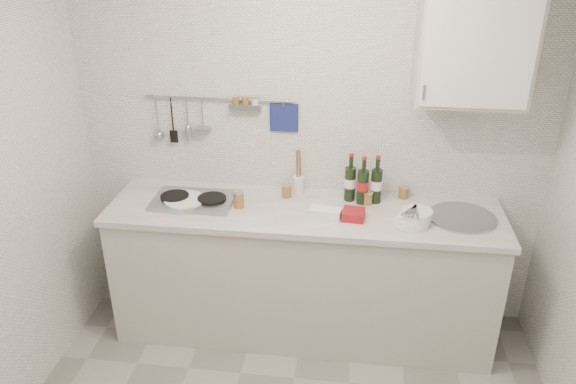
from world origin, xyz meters
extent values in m
cube|color=silver|center=(0.00, 1.40, 1.25)|extent=(3.00, 0.02, 2.50)
cube|color=#B5B1A7|center=(0.00, 1.10, 0.44)|extent=(2.40, 0.60, 0.88)
cube|color=silver|center=(0.00, 1.10, 0.90)|extent=(2.44, 0.64, 0.04)
cube|color=black|center=(0.00, 1.12, 0.05)|extent=(2.34, 0.52, 0.10)
cube|color=#93969B|center=(-0.70, 1.10, 0.94)|extent=(0.50, 0.32, 0.03)
cylinder|color=black|center=(-0.82, 1.10, 0.96)|extent=(0.18, 0.18, 0.01)
cylinder|color=black|center=(-0.58, 1.10, 0.96)|extent=(0.18, 0.18, 0.01)
cylinder|color=#93969B|center=(0.95, 1.10, 0.93)|extent=(0.40, 0.40, 0.02)
cylinder|color=#93969B|center=(0.95, 1.10, 0.87)|extent=(0.34, 0.34, 0.10)
cylinder|color=#93969B|center=(-0.58, 1.37, 1.52)|extent=(0.95, 0.02, 0.02)
cube|color=navy|center=(-0.16, 1.39, 1.41)|extent=(0.18, 0.02, 0.18)
cube|color=#B5B1A7|center=(0.90, 1.22, 1.95)|extent=(0.60, 0.35, 0.70)
cube|color=white|center=(0.90, 1.04, 1.95)|extent=(0.56, 0.01, 0.66)
cylinder|color=#93969B|center=(0.64, 1.03, 1.70)|extent=(0.01, 0.01, 0.08)
cylinder|color=#436499|center=(-0.76, 1.06, 0.93)|extent=(0.27, 0.27, 0.01)
cylinder|color=#436499|center=(-0.75, 1.07, 0.94)|extent=(0.26, 0.26, 0.01)
cylinder|color=#436499|center=(-0.75, 1.07, 0.95)|extent=(0.26, 0.26, 0.01)
cylinder|color=white|center=(0.64, 0.99, 0.93)|extent=(0.21, 0.21, 0.01)
cylinder|color=white|center=(0.65, 0.99, 0.94)|extent=(0.21, 0.21, 0.01)
cylinder|color=white|center=(0.65, 1.00, 0.95)|extent=(0.20, 0.20, 0.01)
cylinder|color=white|center=(0.66, 1.00, 0.96)|extent=(0.19, 0.19, 0.01)
cylinder|color=white|center=(0.66, 1.00, 0.97)|extent=(0.19, 0.19, 0.01)
cylinder|color=white|center=(0.67, 1.01, 0.99)|extent=(0.18, 0.18, 0.01)
cylinder|color=white|center=(0.68, 1.01, 1.00)|extent=(0.18, 0.18, 0.01)
cube|color=white|center=(0.14, 1.01, 0.95)|extent=(0.20, 0.12, 0.06)
cube|color=#A51223|center=(0.31, 1.02, 0.95)|extent=(0.14, 0.14, 0.05)
cylinder|color=white|center=(-0.06, 1.33, 0.98)|extent=(0.07, 0.07, 0.11)
cylinder|color=brown|center=(-0.05, 1.33, 1.11)|extent=(0.02, 0.05, 0.22)
cylinder|color=brown|center=(-0.07, 1.34, 1.11)|extent=(0.02, 0.04, 0.20)
cylinder|color=brown|center=(-0.13, 1.26, 0.96)|extent=(0.06, 0.06, 0.08)
cylinder|color=tan|center=(-0.13, 1.26, 1.01)|extent=(0.06, 0.06, 0.01)
cylinder|color=brown|center=(0.62, 1.34, 0.96)|extent=(0.06, 0.06, 0.07)
cylinder|color=tan|center=(0.62, 1.34, 1.00)|extent=(0.07, 0.07, 0.01)
cylinder|color=brown|center=(0.39, 1.22, 0.96)|extent=(0.06, 0.06, 0.07)
cylinder|color=tan|center=(0.39, 1.22, 1.00)|extent=(0.07, 0.07, 0.01)
cylinder|color=brown|center=(-0.40, 1.08, 0.97)|extent=(0.06, 0.06, 0.10)
cylinder|color=tan|center=(-0.40, 1.08, 1.02)|extent=(0.07, 0.07, 0.01)
camera|label=1|loc=(0.29, -1.96, 2.52)|focal=35.00mm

